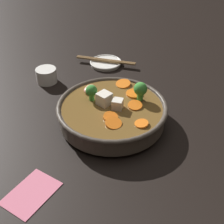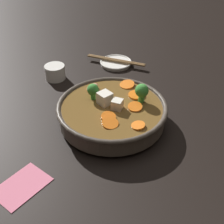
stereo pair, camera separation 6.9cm
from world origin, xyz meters
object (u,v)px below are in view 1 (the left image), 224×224
tea_cup (46,75)px  chopsticks_pair (106,60)px  stirfry_bowl (112,111)px  side_saucer (106,63)px

tea_cup → chopsticks_pair: bearing=-28.8°
tea_cup → chopsticks_pair: (0.19, -0.10, -0.01)m
stirfry_bowl → chopsticks_pair: 0.33m
side_saucer → chopsticks_pair: 0.01m
side_saucer → chopsticks_pair: bearing=0.0°
side_saucer → tea_cup: bearing=151.2°
stirfry_bowl → side_saucer: size_ratio=2.59×
stirfry_bowl → side_saucer: 0.33m
stirfry_bowl → chopsticks_pair: size_ratio=1.37×
stirfry_bowl → tea_cup: bearing=73.4°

